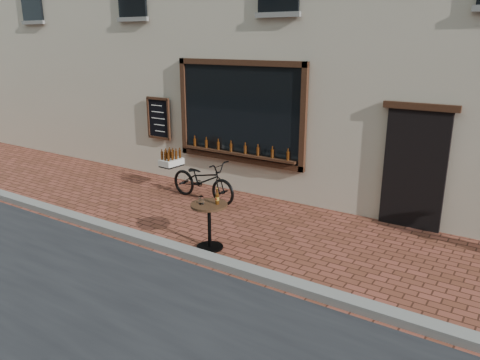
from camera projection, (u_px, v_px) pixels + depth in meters
The scene contains 4 objects.
ground at pixel (219, 273), 7.05m from camera, with size 90.00×90.00×0.00m, color brown.
kerb at pixel (227, 265), 7.19m from camera, with size 90.00×0.25×0.12m, color slate.
cargo_bicycle at pixel (202, 179), 10.16m from camera, with size 2.03×0.73×0.97m.
bistro_table at pixel (209, 217), 7.75m from camera, with size 0.62×0.62×1.06m.
Camera 1 is at (3.74, -5.13, 3.38)m, focal length 35.00 mm.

